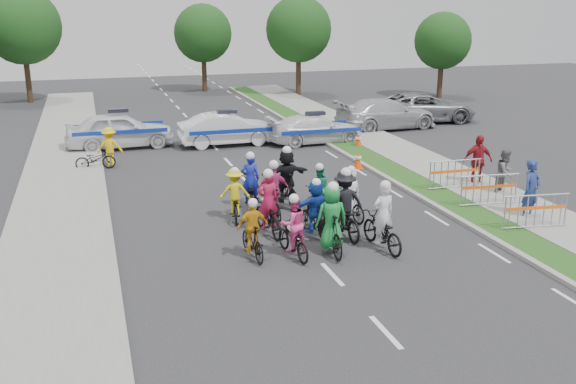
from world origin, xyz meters
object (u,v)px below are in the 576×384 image
object	(u,v)px
rider_5	(315,212)
rider_9	(273,198)
rider_0	(382,227)
rider_8	(318,196)
tree_3	(22,26)
rider_1	(331,226)
barrier_2	(455,176)
rider_6	(268,212)
rider_4	(344,210)
rider_2	(293,233)
rider_10	(235,199)
tree_4	(203,33)
civilian_suv	(424,107)
marshal_hiviz	(110,147)
civilian_sedan	(386,114)
rider_12	(250,190)
police_car_2	(315,129)
spectator_1	(505,173)
cone_0	(358,160)
rider_3	(253,235)
tree_1	(299,30)
police_car_1	(227,129)
spectator_0	(531,190)
cone_1	(358,141)
parked_bike	(95,159)
rider_11	(286,181)
barrier_1	(489,191)
barrier_0	(535,213)
rider_7	(349,199)

from	to	relation	value
rider_5	rider_9	size ratio (longest dim) A/B	0.91
rider_0	rider_8	world-z (taller)	rider_0
rider_8	tree_3	size ratio (longest dim) A/B	0.24
rider_1	barrier_2	size ratio (longest dim) A/B	1.00
rider_6	rider_4	bearing A→B (deg)	151.12
rider_2	tree_3	distance (m)	32.03
rider_10	tree_4	size ratio (longest dim) A/B	0.27
civilian_suv	rider_6	bearing A→B (deg)	147.28
marshal_hiviz	rider_4	bearing A→B (deg)	130.02
barrier_2	tree_4	world-z (taller)	tree_4
rider_1	tree_3	xyz separation A→B (m)	(-9.46, 30.68, 4.12)
civilian_sedan	marshal_hiviz	world-z (taller)	civilian_sedan
rider_4	rider_12	bearing A→B (deg)	-62.53
police_car_2	spectator_1	distance (m)	10.55
rider_10	cone_0	bearing A→B (deg)	-131.98
rider_12	police_car_2	distance (m)	10.33
rider_3	cone_0	distance (m)	10.05
tree_1	rider_5	bearing A→B (deg)	-107.28
rider_3	tree_1	distance (m)	30.56
cone_0	tree_3	distance (m)	26.83
police_car_1	rider_4	bearing A→B (deg)	-178.15
civilian_sedan	spectator_0	bearing A→B (deg)	165.71
rider_0	rider_9	distance (m)	3.79
civilian_sedan	cone_1	world-z (taller)	civilian_sedan
rider_8	cone_0	size ratio (longest dim) A/B	2.49
marshal_hiviz	parked_bike	world-z (taller)	marshal_hiviz
rider_10	tree_4	xyz separation A→B (m)	(4.35, 29.26, 3.53)
rider_11	barrier_1	distance (m)	6.52
rider_9	cone_1	distance (m)	10.75
civilian_sedan	civilian_suv	size ratio (longest dim) A/B	0.96
rider_6	rider_10	xyz separation A→B (m)	(-0.62, 1.49, 0.02)
cone_1	parked_bike	distance (m)	11.53
tree_3	tree_4	world-z (taller)	tree_3
spectator_0	marshal_hiviz	bearing A→B (deg)	119.45
rider_0	rider_6	world-z (taller)	rider_6
rider_1	parked_bike	world-z (taller)	rider_1
rider_4	barrier_2	bearing A→B (deg)	-153.22
rider_11	civilian_suv	distance (m)	17.13
barrier_0	rider_8	bearing A→B (deg)	150.34
civilian_sedan	marshal_hiviz	xyz separation A→B (m)	(-14.10, -3.82, -0.00)
rider_1	civilian_suv	size ratio (longest dim) A/B	0.35
marshal_hiviz	barrier_0	bearing A→B (deg)	144.49
spectator_1	rider_8	bearing A→B (deg)	152.01
rider_7	rider_9	distance (m)	2.31
rider_1	rider_2	distance (m)	1.04
tree_1	rider_1	bearing A→B (deg)	-106.58
police_car_1	spectator_1	world-z (taller)	spectator_1
rider_1	rider_10	xyz separation A→B (m)	(-1.81, 3.42, -0.11)
rider_6	marshal_hiviz	bearing A→B (deg)	-73.76
barrier_2	rider_3	bearing A→B (deg)	-154.91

